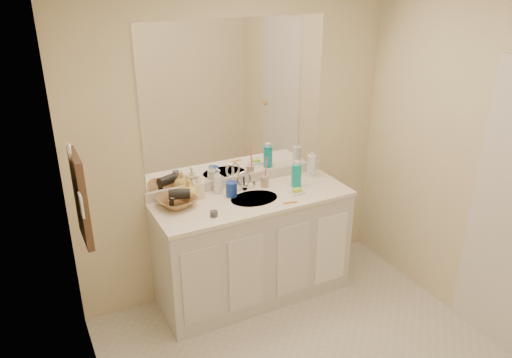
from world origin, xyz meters
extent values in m
cube|color=beige|center=(0.00, 1.30, 1.20)|extent=(2.60, 0.02, 2.40)
cube|color=beige|center=(-1.30, 0.00, 1.20)|extent=(0.02, 2.60, 2.40)
cube|color=beige|center=(1.30, 0.00, 1.20)|extent=(0.02, 2.60, 2.40)
cube|color=silver|center=(0.00, 1.02, 0.42)|extent=(1.50, 0.55, 0.85)
cube|color=white|center=(0.00, 1.02, 0.86)|extent=(1.52, 0.57, 0.03)
cube|color=silver|center=(0.00, 1.29, 0.92)|extent=(1.52, 0.03, 0.08)
cylinder|color=beige|center=(0.00, 1.00, 0.87)|extent=(0.37, 0.37, 0.02)
cylinder|color=silver|center=(0.00, 1.18, 0.94)|extent=(0.02, 0.02, 0.11)
cube|color=white|center=(0.00, 1.29, 1.56)|extent=(1.48, 0.01, 1.20)
cylinder|color=#1735A1|center=(-0.14, 1.12, 0.94)|extent=(0.11, 0.11, 0.12)
cylinder|color=tan|center=(0.17, 1.16, 0.92)|extent=(0.07, 0.07, 0.09)
cylinder|color=#FF4369|center=(0.18, 1.16, 1.03)|extent=(0.01, 0.04, 0.20)
cylinder|color=#0EA5A8|center=(0.40, 1.05, 0.97)|extent=(0.08, 0.08, 0.18)
cylinder|color=white|center=(0.62, 1.17, 0.97)|extent=(0.09, 0.09, 0.18)
cube|color=silver|center=(0.34, 0.94, 0.89)|extent=(0.12, 0.09, 0.01)
cube|color=#AADE36|center=(0.34, 0.94, 0.90)|extent=(0.07, 0.05, 0.02)
cube|color=orange|center=(0.20, 0.81, 0.88)|extent=(0.11, 0.04, 0.00)
cylinder|color=#3C3B42|center=(-0.38, 0.88, 0.90)|extent=(0.06, 0.06, 0.04)
imported|color=white|center=(-0.20, 1.23, 0.98)|extent=(0.08, 0.09, 0.19)
imported|color=#FCF1CD|center=(-0.36, 1.22, 0.97)|extent=(0.11, 0.11, 0.19)
imported|color=#F8CE60|center=(-0.44, 1.20, 0.96)|extent=(0.13, 0.13, 0.16)
imported|color=brown|center=(-0.56, 1.15, 0.91)|extent=(0.34, 0.34, 0.07)
cylinder|color=black|center=(-0.54, 1.15, 0.97)|extent=(0.17, 0.13, 0.08)
torus|color=silver|center=(-1.27, 0.77, 1.55)|extent=(0.01, 0.11, 0.11)
cube|color=#302219|center=(-1.25, 0.77, 1.25)|extent=(0.04, 0.32, 0.55)
cube|color=white|center=(-1.27, 0.57, 1.30)|extent=(0.01, 0.08, 0.13)
camera|label=1|loc=(-1.53, -2.02, 2.51)|focal=35.00mm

